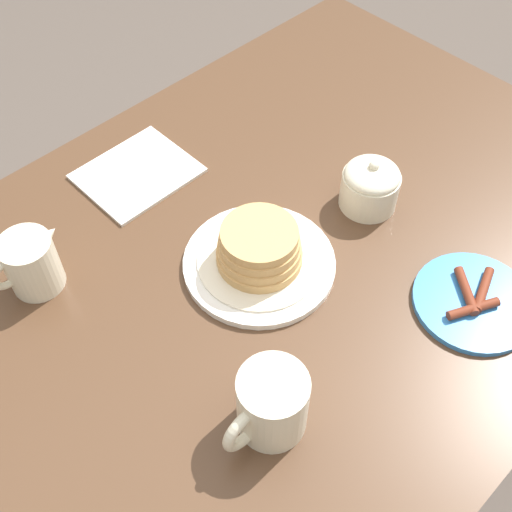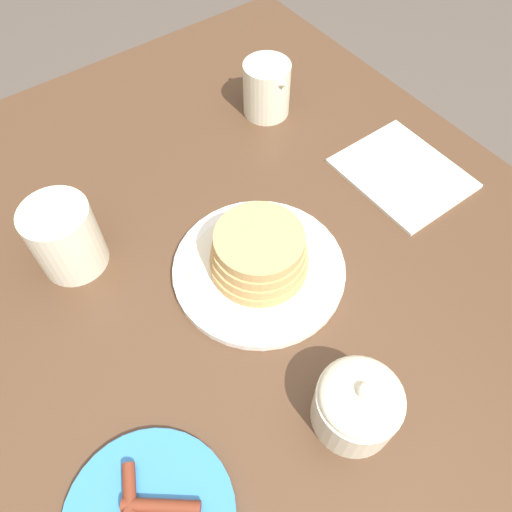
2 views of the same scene
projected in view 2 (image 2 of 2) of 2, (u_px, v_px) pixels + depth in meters
The scene contains 7 objects.
ground_plane at pixel (270, 444), 1.29m from camera, with size 8.00×8.00×0.00m, color #51473F.
dining_table at pixel (280, 341), 0.77m from camera, with size 1.25×0.89×0.76m.
pancake_plate at pixel (257, 261), 0.66m from camera, with size 0.24×0.24×0.08m.
coffee_mug at pixel (64, 235), 0.66m from camera, with size 0.13×0.09×0.10m.
creamer_pitcher at pixel (267, 88), 0.83m from camera, with size 0.12×0.08×0.10m.
sugar_bowl at pixel (358, 404), 0.54m from camera, with size 0.10×0.10×0.09m.
napkin at pixel (403, 173), 0.79m from camera, with size 0.19×0.16×0.01m.
Camera 2 is at (-0.24, 0.22, 1.34)m, focal length 35.00 mm.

